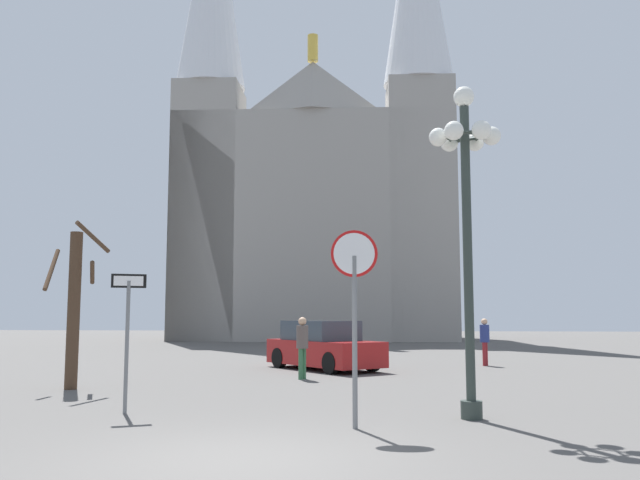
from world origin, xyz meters
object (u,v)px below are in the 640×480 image
object	(u,v)px
cathedral	(316,189)
parked_car_near_red	(323,347)
street_lamp	(466,193)
bare_tree	(74,304)
pedestrian_standing	(302,342)
pedestrian_walking	(485,337)
one_way_arrow_sign	(127,326)
stop_sign	(354,290)

from	to	relation	value
cathedral	parked_car_near_red	distance (m)	26.59
street_lamp	bare_tree	size ratio (longest dim) A/B	1.48
bare_tree	pedestrian_standing	size ratio (longest dim) A/B	2.34
cathedral	pedestrian_walking	xyz separation A→B (m)	(8.07, -22.58, -9.49)
cathedral	pedestrian_standing	bearing A→B (deg)	-84.91
cathedral	pedestrian_standing	world-z (taller)	cathedral
bare_tree	parked_car_near_red	bearing A→B (deg)	48.52
street_lamp	bare_tree	distance (m)	9.59
one_way_arrow_sign	parked_car_near_red	xyz separation A→B (m)	(2.64, 9.56, -0.83)
parked_car_near_red	street_lamp	bearing A→B (deg)	-70.72
pedestrian_standing	parked_car_near_red	bearing A→B (deg)	85.06
one_way_arrow_sign	pedestrian_standing	bearing A→B (deg)	69.65
one_way_arrow_sign	bare_tree	size ratio (longest dim) A/B	0.64
parked_car_near_red	pedestrian_walking	xyz separation A→B (m)	(5.32, 2.01, 0.24)
cathedral	pedestrian_walking	bearing A→B (deg)	-70.34
one_way_arrow_sign	street_lamp	xyz separation A→B (m)	(6.01, -0.05, 2.29)
street_lamp	parked_car_near_red	world-z (taller)	street_lamp
bare_tree	pedestrian_standing	bearing A→B (deg)	29.50
parked_car_near_red	stop_sign	bearing A→B (deg)	-82.23
stop_sign	parked_car_near_red	world-z (taller)	stop_sign
stop_sign	one_way_arrow_sign	distance (m)	4.31
cathedral	street_lamp	size ratio (longest dim) A/B	5.88
parked_car_near_red	one_way_arrow_sign	bearing A→B (deg)	-105.45
stop_sign	pedestrian_standing	xyz separation A→B (m)	(-1.74, 7.55, -1.13)
one_way_arrow_sign	street_lamp	size ratio (longest dim) A/B	0.43
stop_sign	street_lamp	size ratio (longest dim) A/B	0.53
street_lamp	parked_car_near_red	bearing A→B (deg)	109.28
stop_sign	parked_car_near_red	xyz separation A→B (m)	(-1.46, 10.73, -1.41)
one_way_arrow_sign	parked_car_near_red	world-z (taller)	one_way_arrow_sign
bare_tree	parked_car_near_red	xyz separation A→B (m)	(5.35, 6.05, -1.26)
cathedral	one_way_arrow_sign	xyz separation A→B (m)	(0.11, -34.16, -8.91)
bare_tree	street_lamp	bearing A→B (deg)	-22.24
one_way_arrow_sign	street_lamp	distance (m)	6.43
pedestrian_walking	pedestrian_standing	world-z (taller)	pedestrian_standing
one_way_arrow_sign	parked_car_near_red	size ratio (longest dim) A/B	0.57
parked_car_near_red	pedestrian_walking	bearing A→B (deg)	20.70
pedestrian_standing	pedestrian_walking	bearing A→B (deg)	42.84
bare_tree	cathedral	bearing A→B (deg)	85.15
street_lamp	pedestrian_walking	distance (m)	12.13
cathedral	bare_tree	size ratio (longest dim) A/B	8.69
parked_car_near_red	cathedral	bearing A→B (deg)	96.38
pedestrian_walking	stop_sign	bearing A→B (deg)	-106.84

